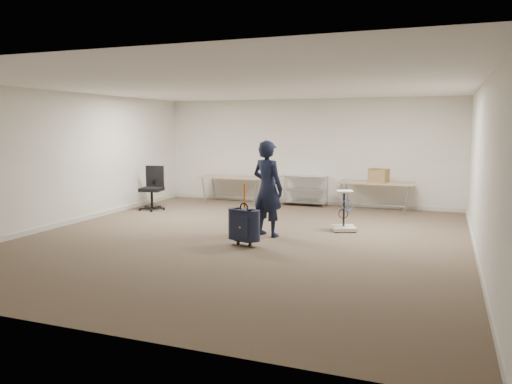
% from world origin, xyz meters
% --- Properties ---
extents(ground, '(9.00, 9.00, 0.00)m').
position_xyz_m(ground, '(0.00, 0.00, 0.00)').
color(ground, '#4E3F2F').
rests_on(ground, ground).
extents(room_shell, '(8.00, 9.00, 9.00)m').
position_xyz_m(room_shell, '(0.00, 1.38, 0.05)').
color(room_shell, white).
rests_on(room_shell, ground).
extents(folding_table_left, '(1.80, 0.75, 0.73)m').
position_xyz_m(folding_table_left, '(-1.90, 3.95, 0.68)').
color(folding_table_left, '#9C8160').
rests_on(folding_table_left, ground).
extents(folding_table_right, '(1.80, 0.75, 0.73)m').
position_xyz_m(folding_table_right, '(1.90, 3.95, 0.68)').
color(folding_table_right, '#9C8160').
rests_on(folding_table_right, ground).
extents(wire_shelf, '(1.22, 0.47, 0.80)m').
position_xyz_m(wire_shelf, '(0.00, 4.20, 0.44)').
color(wire_shelf, silver).
rests_on(wire_shelf, ground).
extents(person, '(0.77, 0.63, 1.82)m').
position_xyz_m(person, '(0.34, 0.40, 0.91)').
color(person, black).
rests_on(person, ground).
extents(suitcase, '(0.43, 0.30, 1.09)m').
position_xyz_m(suitcase, '(0.22, -0.51, 0.37)').
color(suitcase, black).
rests_on(suitcase, ground).
extents(office_chair, '(0.66, 0.66, 1.09)m').
position_xyz_m(office_chair, '(-3.38, 2.23, 0.33)').
color(office_chair, black).
rests_on(office_chair, ground).
extents(equipment_cart, '(0.57, 0.57, 0.81)m').
position_xyz_m(equipment_cart, '(1.62, 1.36, 0.21)').
color(equipment_cart, beige).
rests_on(equipment_cart, ground).
extents(cardboard_box, '(0.50, 0.43, 0.32)m').
position_xyz_m(cardboard_box, '(1.96, 3.97, 0.89)').
color(cardboard_box, olive).
rests_on(cardboard_box, folding_table_right).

